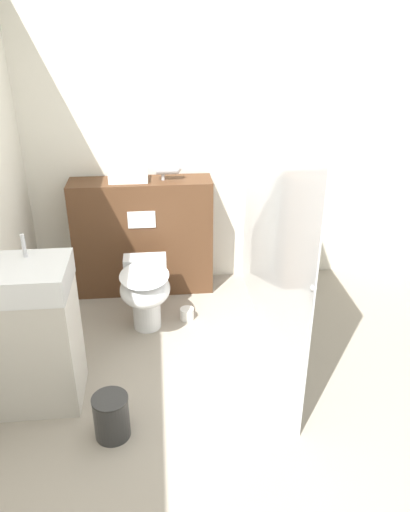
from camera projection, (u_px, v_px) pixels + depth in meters
The scene contains 10 objects.
ground_plane at pixel (217, 478), 2.63m from camera, with size 12.00×12.00×0.00m, color #9E9384.
wall_back at pixel (186, 140), 4.09m from camera, with size 8.00×0.06×2.50m.
partition_panel at pixel (143, 237), 4.20m from camera, with size 1.15×0.31×0.99m.
shower_glass at pixel (272, 210), 3.32m from camera, with size 0.04×1.99×2.03m.
toilet at pixel (145, 290), 3.71m from camera, with size 0.37×0.59×0.51m.
sink_vanity at pixel (34, 335), 2.97m from camera, with size 0.51×0.43×1.08m.
hair_drier at pixel (168, 169), 3.96m from camera, with size 0.21×0.08×0.13m.
folded_towel at pixel (128, 177), 3.96m from camera, with size 0.31×0.19×0.07m.
spare_toilet_roll at pixel (187, 314), 3.96m from camera, with size 0.11×0.11×0.09m.
waste_bin at pixel (112, 417), 2.83m from camera, with size 0.21×0.21×0.27m.
Camera 1 is at (-0.24, -1.82, 2.21)m, focal length 35.00 mm.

